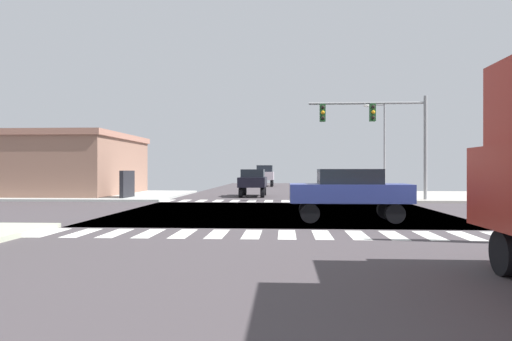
{
  "coord_description": "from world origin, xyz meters",
  "views": [
    {
      "loc": [
        0.18,
        -21.04,
        1.86
      ],
      "look_at": [
        -1.51,
        7.39,
        1.81
      ],
      "focal_mm": 33.73,
      "sensor_mm": 36.0,
      "label": 1
    }
  ],
  "objects_px": {
    "sedan_crossing_2": "(253,180)",
    "suv_farside_1": "(265,174)",
    "bank_building": "(49,165)",
    "traffic_signal_mast": "(378,124)",
    "street_lamp": "(381,139)",
    "sedan_inner_5": "(349,190)"
  },
  "relations": [
    {
      "from": "bank_building",
      "to": "traffic_signal_mast",
      "type": "bearing_deg",
      "value": -13.6
    },
    {
      "from": "suv_farside_1",
      "to": "sedan_crossing_2",
      "type": "relative_size",
      "value": 1.07
    },
    {
      "from": "bank_building",
      "to": "suv_farside_1",
      "type": "relative_size",
      "value": 2.85
    },
    {
      "from": "street_lamp",
      "to": "bank_building",
      "type": "bearing_deg",
      "value": -168.15
    },
    {
      "from": "suv_farside_1",
      "to": "sedan_inner_5",
      "type": "relative_size",
      "value": 1.07
    },
    {
      "from": "street_lamp",
      "to": "bank_building",
      "type": "xyz_separation_m",
      "value": [
        -24.6,
        -5.16,
        -2.12
      ]
    },
    {
      "from": "bank_building",
      "to": "suv_farside_1",
      "type": "height_order",
      "value": "bank_building"
    },
    {
      "from": "bank_building",
      "to": "sedan_crossing_2",
      "type": "height_order",
      "value": "bank_building"
    },
    {
      "from": "sedan_crossing_2",
      "to": "suv_farside_1",
      "type": "bearing_deg",
      "value": -90.0
    },
    {
      "from": "street_lamp",
      "to": "sedan_inner_5",
      "type": "relative_size",
      "value": 1.65
    },
    {
      "from": "sedan_crossing_2",
      "to": "street_lamp",
      "type": "bearing_deg",
      "value": -150.87
    },
    {
      "from": "street_lamp",
      "to": "suv_farside_1",
      "type": "xyz_separation_m",
      "value": [
        -9.88,
        14.82,
        -2.93
      ]
    },
    {
      "from": "traffic_signal_mast",
      "to": "suv_farside_1",
      "type": "distance_m",
      "value": 26.7
    },
    {
      "from": "street_lamp",
      "to": "bank_building",
      "type": "distance_m",
      "value": 25.23
    },
    {
      "from": "street_lamp",
      "to": "sedan_inner_5",
      "type": "bearing_deg",
      "value": -104.13
    },
    {
      "from": "sedan_inner_5",
      "to": "traffic_signal_mast",
      "type": "bearing_deg",
      "value": -16.17
    },
    {
      "from": "street_lamp",
      "to": "sedan_crossing_2",
      "type": "distance_m",
      "value": 11.75
    },
    {
      "from": "bank_building",
      "to": "sedan_crossing_2",
      "type": "bearing_deg",
      "value": -1.32
    },
    {
      "from": "bank_building",
      "to": "street_lamp",
      "type": "bearing_deg",
      "value": 11.85
    },
    {
      "from": "traffic_signal_mast",
      "to": "suv_farside_1",
      "type": "relative_size",
      "value": 1.48
    },
    {
      "from": "traffic_signal_mast",
      "to": "suv_farside_1",
      "type": "xyz_separation_m",
      "value": [
        -7.62,
        25.39,
        -3.14
      ]
    },
    {
      "from": "traffic_signal_mast",
      "to": "sedan_inner_5",
      "type": "distance_m",
      "value": 11.62
    }
  ]
}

